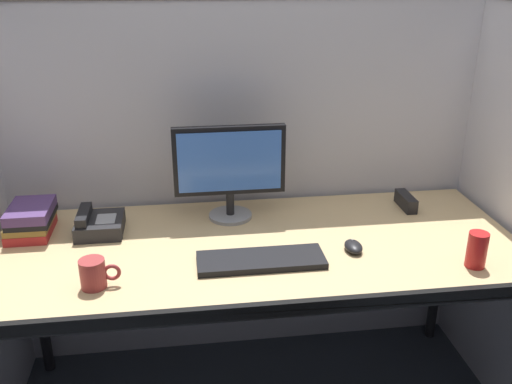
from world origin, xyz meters
TOP-DOWN VIEW (x-y plane):
  - cubicle_partition_rear at (0.00, 0.74)m, footprint 2.21×0.06m
  - desk at (0.00, 0.29)m, footprint 1.90×0.80m
  - monitor_center at (-0.08, 0.54)m, footprint 0.43×0.17m
  - keyboard_main at (-0.01, 0.16)m, footprint 0.43×0.15m
  - computer_mouse at (0.32, 0.20)m, footprint 0.06×0.10m
  - soda_can at (0.69, 0.04)m, footprint 0.07×0.07m
  - coffee_mug at (-0.54, 0.08)m, footprint 0.13×0.08m
  - desk_phone at (-0.58, 0.47)m, footprint 0.17×0.19m
  - red_stapler at (0.65, 0.54)m, footprint 0.04×0.15m
  - book_stack at (-0.82, 0.49)m, footprint 0.16×0.22m

SIDE VIEW (x-z plane):
  - desk at x=0.00m, z-range 0.32..1.06m
  - keyboard_main at x=-0.01m, z-range 0.74..0.76m
  - computer_mouse at x=0.32m, z-range 0.74..0.77m
  - red_stapler at x=0.65m, z-range 0.74..0.80m
  - desk_phone at x=-0.58m, z-range 0.73..0.82m
  - coffee_mug at x=-0.54m, z-range 0.74..0.84m
  - cubicle_partition_rear at x=0.00m, z-range 0.00..1.58m
  - book_stack at x=-0.82m, z-range 0.74..0.85m
  - soda_can at x=0.69m, z-range 0.74..0.86m
  - monitor_center at x=-0.08m, z-range 0.77..1.14m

